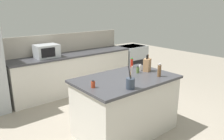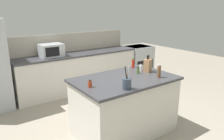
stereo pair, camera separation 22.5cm
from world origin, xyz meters
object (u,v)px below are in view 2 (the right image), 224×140
(microwave, at_px, (51,50))
(spice_jar_oregano, at_px, (138,70))
(range_oven, at_px, (138,61))
(knife_block, at_px, (148,65))
(hot_sauce_bottle, at_px, (133,63))
(salt_shaker, at_px, (141,68))
(utensil_crock, at_px, (127,83))
(pepper_grinder, at_px, (159,71))
(spice_jar_paprika, at_px, (90,84))

(microwave, relative_size, spice_jar_oregano, 4.37)
(range_oven, distance_m, spice_jar_oregano, 2.93)
(knife_block, height_order, spice_jar_oregano, knife_block)
(hot_sauce_bottle, bearing_deg, spice_jar_oregano, -118.55)
(spice_jar_oregano, xyz_separation_m, salt_shaker, (0.15, 0.08, -0.00))
(range_oven, relative_size, spice_jar_oregano, 8.02)
(range_oven, relative_size, utensil_crock, 2.87)
(spice_jar_oregano, bearing_deg, knife_block, -6.70)
(range_oven, xyz_separation_m, pepper_grinder, (-1.82, -2.48, 0.57))
(spice_jar_oregano, height_order, pepper_grinder, pepper_grinder)
(spice_jar_paprika, height_order, salt_shaker, salt_shaker)
(spice_jar_paprika, bearing_deg, range_oven, 37.40)
(hot_sauce_bottle, relative_size, spice_jar_oregano, 1.52)
(spice_jar_oregano, distance_m, pepper_grinder, 0.38)
(pepper_grinder, relative_size, salt_shaker, 1.91)
(knife_block, relative_size, spice_jar_oregano, 2.53)
(microwave, distance_m, knife_block, 2.33)
(knife_block, bearing_deg, spice_jar_paprika, 164.05)
(range_oven, bearing_deg, spice_jar_paprika, -142.60)
(microwave, relative_size, utensil_crock, 1.56)
(range_oven, xyz_separation_m, spice_jar_paprika, (-2.93, -2.24, 0.52))
(knife_block, bearing_deg, utensil_crock, -171.88)
(range_oven, xyz_separation_m, knife_block, (-1.74, -2.15, 0.59))
(spice_jar_oregano, distance_m, salt_shaker, 0.17)
(knife_block, bearing_deg, salt_shaker, 97.31)
(range_oven, distance_m, knife_block, 2.83)
(spice_jar_paprika, bearing_deg, microwave, 82.51)
(spice_jar_oregano, bearing_deg, utensil_crock, -143.17)
(range_oven, xyz_separation_m, spice_jar_oregano, (-1.94, -2.13, 0.53))
(range_oven, bearing_deg, microwave, 180.00)
(range_oven, xyz_separation_m, salt_shaker, (-1.79, -2.04, 0.52))
(knife_block, distance_m, salt_shaker, 0.14)
(microwave, xyz_separation_m, spice_jar_paprika, (-0.29, -2.24, -0.09))
(spice_jar_paprika, xyz_separation_m, salt_shaker, (1.13, 0.19, 0.00))
(hot_sauce_bottle, distance_m, salt_shaker, 0.25)
(utensil_crock, bearing_deg, spice_jar_oregano, 36.83)
(utensil_crock, bearing_deg, microwave, 91.67)
(microwave, bearing_deg, range_oven, -0.00)
(knife_block, relative_size, spice_jar_paprika, 2.77)
(hot_sauce_bottle, height_order, salt_shaker, hot_sauce_bottle)
(knife_block, relative_size, utensil_crock, 0.91)
(pepper_grinder, distance_m, salt_shaker, 0.44)
(knife_block, height_order, hot_sauce_bottle, knife_block)
(spice_jar_paprika, height_order, hot_sauce_bottle, hot_sauce_bottle)
(salt_shaker, bearing_deg, pepper_grinder, -93.17)
(microwave, relative_size, knife_block, 1.73)
(spice_jar_oregano, bearing_deg, pepper_grinder, -71.21)
(hot_sauce_bottle, distance_m, spice_jar_oregano, 0.38)
(spice_jar_paprika, bearing_deg, utensil_crock, -43.72)
(range_oven, bearing_deg, spice_jar_oregano, -132.34)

